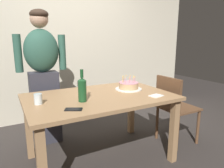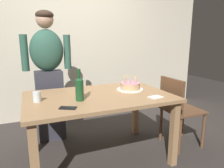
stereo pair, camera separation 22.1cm
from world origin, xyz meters
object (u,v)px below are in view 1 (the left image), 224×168
(wine_bottle, at_px, (82,89))
(cell_phone, at_px, (74,109))
(person_man_bearded, at_px, (43,76))
(dining_chair, at_px, (173,105))
(birthday_cake, at_px, (129,86))
(napkin_stack, at_px, (156,96))
(water_glass_near, at_px, (38,99))

(wine_bottle, height_order, cell_phone, wine_bottle)
(person_man_bearded, distance_m, dining_chair, 1.67)
(birthday_cake, bearing_deg, napkin_stack, -76.23)
(dining_chair, bearing_deg, wine_bottle, 90.63)
(water_glass_near, bearing_deg, birthday_cake, 4.04)
(water_glass_near, xyz_separation_m, wine_bottle, (0.38, -0.12, 0.07))
(wine_bottle, height_order, napkin_stack, wine_bottle)
(birthday_cake, relative_size, water_glass_near, 3.18)
(birthday_cake, distance_m, person_man_bearded, 1.07)
(napkin_stack, relative_size, dining_chair, 0.16)
(cell_phone, height_order, person_man_bearded, person_man_bearded)
(water_glass_near, height_order, napkin_stack, water_glass_near)
(wine_bottle, height_order, person_man_bearded, person_man_bearded)
(napkin_stack, distance_m, dining_chair, 0.56)
(cell_phone, distance_m, person_man_bearded, 1.04)
(water_glass_near, height_order, cell_phone, water_glass_near)
(cell_phone, relative_size, person_man_bearded, 0.09)
(wine_bottle, distance_m, cell_phone, 0.27)
(wine_bottle, bearing_deg, napkin_stack, -14.76)
(person_man_bearded, xyz_separation_m, dining_chair, (1.40, -0.83, -0.36))
(birthday_cake, bearing_deg, water_glass_near, -175.96)
(cell_phone, distance_m, dining_chair, 1.38)
(cell_phone, bearing_deg, napkin_stack, 27.59)
(birthday_cake, distance_m, dining_chair, 0.64)
(water_glass_near, xyz_separation_m, dining_chair, (1.58, -0.10, -0.27))
(dining_chair, bearing_deg, water_glass_near, 86.32)
(birthday_cake, height_order, person_man_bearded, person_man_bearded)
(dining_chair, bearing_deg, birthday_cake, 72.73)
(birthday_cake, height_order, napkin_stack, birthday_cake)
(napkin_stack, height_order, dining_chair, dining_chair)
(napkin_stack, bearing_deg, cell_phone, 179.70)
(birthday_cake, relative_size, wine_bottle, 1.01)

